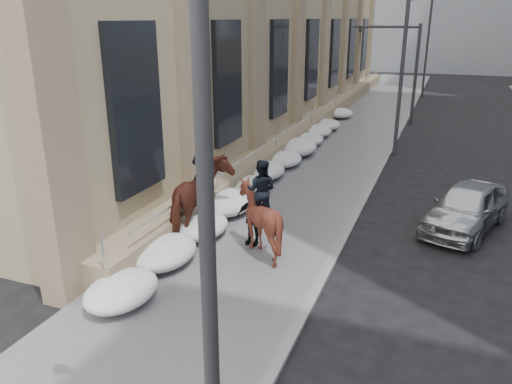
% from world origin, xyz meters
% --- Properties ---
extents(ground, '(140.00, 140.00, 0.00)m').
position_xyz_m(ground, '(0.00, 0.00, 0.00)').
color(ground, black).
rests_on(ground, ground).
extents(sidewalk, '(5.00, 80.00, 0.12)m').
position_xyz_m(sidewalk, '(0.00, 10.00, 0.06)').
color(sidewalk, '#5A5A5C').
rests_on(sidewalk, ground).
extents(curb, '(0.24, 80.00, 0.12)m').
position_xyz_m(curb, '(2.62, 10.00, 0.06)').
color(curb, slate).
rests_on(curb, ground).
extents(streetlight_near, '(1.71, 0.24, 8.00)m').
position_xyz_m(streetlight_near, '(2.74, -6.00, 4.58)').
color(streetlight_near, '#2D2D30').
rests_on(streetlight_near, ground).
extents(streetlight_mid, '(1.71, 0.24, 8.00)m').
position_xyz_m(streetlight_mid, '(2.74, 14.00, 4.58)').
color(streetlight_mid, '#2D2D30').
rests_on(streetlight_mid, ground).
extents(streetlight_far, '(1.71, 0.24, 8.00)m').
position_xyz_m(streetlight_far, '(2.74, 34.00, 4.58)').
color(streetlight_far, '#2D2D30').
rests_on(streetlight_far, ground).
extents(traffic_signal, '(4.10, 0.22, 6.00)m').
position_xyz_m(traffic_signal, '(2.07, 22.00, 4.00)').
color(traffic_signal, '#2D2D30').
rests_on(traffic_signal, ground).
extents(snow_bank, '(1.70, 18.10, 0.76)m').
position_xyz_m(snow_bank, '(-1.42, 8.11, 0.47)').
color(snow_bank, silver).
rests_on(snow_bank, sidewalk).
extents(mounted_horse_left, '(1.27, 2.67, 2.77)m').
position_xyz_m(mounted_horse_left, '(-1.45, 2.15, 1.28)').
color(mounted_horse_left, '#411D13').
rests_on(mounted_horse_left, sidewalk).
extents(mounted_horse_right, '(1.79, 1.96, 2.64)m').
position_xyz_m(mounted_horse_right, '(0.62, 1.59, 1.21)').
color(mounted_horse_right, '#421B13').
rests_on(mounted_horse_right, sidewalk).
extents(pedestrian, '(0.95, 0.44, 1.59)m').
position_xyz_m(pedestrian, '(0.23, 2.01, 0.92)').
color(pedestrian, black).
rests_on(pedestrian, sidewalk).
extents(car_silver, '(3.00, 4.62, 1.46)m').
position_xyz_m(car_silver, '(5.98, 5.66, 0.73)').
color(car_silver, '#94979B').
rests_on(car_silver, ground).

